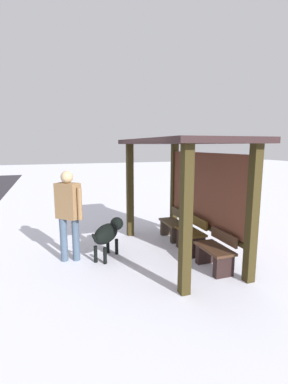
{
  "coord_description": "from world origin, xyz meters",
  "views": [
    {
      "loc": [
        5.0,
        -2.46,
        2.25
      ],
      "look_at": [
        -0.05,
        -0.73,
        1.35
      ],
      "focal_mm": 25.86,
      "sensor_mm": 36.0,
      "label": 1
    }
  ],
  "objects_px": {
    "bench_left_inside": "(173,226)",
    "bench_center_inside": "(191,237)",
    "bus_shelter": "(187,168)",
    "dog": "(108,233)",
    "person_walking": "(68,209)",
    "bench_right_inside": "(215,254)"
  },
  "relations": [
    {
      "from": "person_walking",
      "to": "dog",
      "type": "relative_size",
      "value": 1.89
    },
    {
      "from": "person_walking",
      "to": "bench_right_inside",
      "type": "bearing_deg",
      "value": 62.89
    },
    {
      "from": "bench_left_inside",
      "to": "bench_center_inside",
      "type": "relative_size",
      "value": 1.0
    },
    {
      "from": "bench_center_inside",
      "to": "person_walking",
      "type": "xyz_separation_m",
      "value": [
        -0.36,
        -2.47,
        0.72
      ]
    },
    {
      "from": "bus_shelter",
      "to": "bench_center_inside",
      "type": "bearing_deg",
      "value": 90.0
    },
    {
      "from": "bus_shelter",
      "to": "bench_left_inside",
      "type": "height_order",
      "value": "bus_shelter"
    },
    {
      "from": "bench_left_inside",
      "to": "bench_center_inside",
      "type": "bearing_deg",
      "value": -0.08
    },
    {
      "from": "bench_center_inside",
      "to": "dog",
      "type": "xyz_separation_m",
      "value": [
        -0.31,
        -1.73,
        0.18
      ]
    },
    {
      "from": "bus_shelter",
      "to": "dog",
      "type": "distance_m",
      "value": 2.07
    },
    {
      "from": "bus_shelter",
      "to": "dog",
      "type": "xyz_separation_m",
      "value": [
        -0.31,
        -1.59,
        -1.29
      ]
    },
    {
      "from": "bench_left_inside",
      "to": "dog",
      "type": "distance_m",
      "value": 1.84
    },
    {
      "from": "person_walking",
      "to": "dog",
      "type": "distance_m",
      "value": 0.93
    },
    {
      "from": "bench_left_inside",
      "to": "person_walking",
      "type": "xyz_separation_m",
      "value": [
        0.54,
        -2.48,
        0.75
      ]
    },
    {
      "from": "dog",
      "to": "bus_shelter",
      "type": "bearing_deg",
      "value": 79.01
    },
    {
      "from": "bus_shelter",
      "to": "bench_center_inside",
      "type": "height_order",
      "value": "bus_shelter"
    },
    {
      "from": "bench_right_inside",
      "to": "person_walking",
      "type": "relative_size",
      "value": 0.45
    },
    {
      "from": "bench_right_inside",
      "to": "person_walking",
      "type": "distance_m",
      "value": 2.88
    },
    {
      "from": "bus_shelter",
      "to": "person_walking",
      "type": "relative_size",
      "value": 1.92
    },
    {
      "from": "bench_center_inside",
      "to": "bench_right_inside",
      "type": "height_order",
      "value": "bench_center_inside"
    },
    {
      "from": "bus_shelter",
      "to": "dog",
      "type": "bearing_deg",
      "value": -100.99
    },
    {
      "from": "person_walking",
      "to": "dog",
      "type": "bearing_deg",
      "value": 85.81
    },
    {
      "from": "bus_shelter",
      "to": "bench_right_inside",
      "type": "height_order",
      "value": "bus_shelter"
    }
  ]
}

